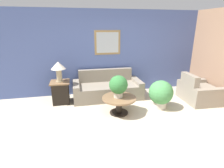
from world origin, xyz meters
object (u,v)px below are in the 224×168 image
at_px(armchair, 198,92).
at_px(side_table, 61,92).
at_px(coffee_table, 119,102).
at_px(table_lamp, 58,68).
at_px(potted_plant_floor, 161,93).
at_px(couch_main, 107,89).
at_px(potted_plant_on_table, 118,85).

distance_m(armchair, side_table, 4.00).
bearing_deg(coffee_table, side_table, 146.12).
height_order(coffee_table, table_lamp, table_lamp).
height_order(armchair, coffee_table, armchair).
bearing_deg(armchair, side_table, 82.87).
bearing_deg(side_table, table_lamp, 180.00).
height_order(armchair, potted_plant_floor, armchair).
bearing_deg(coffee_table, armchair, 6.17).
bearing_deg(couch_main, coffee_table, -85.30).
xyz_separation_m(coffee_table, potted_plant_floor, (1.16, 0.07, 0.10)).
bearing_deg(potted_plant_on_table, couch_main, 94.05).
bearing_deg(coffee_table, couch_main, 94.70).
height_order(couch_main, potted_plant_floor, couch_main).
bearing_deg(potted_plant_on_table, side_table, 146.58).
xyz_separation_m(armchair, potted_plant_floor, (-1.31, -0.19, 0.14)).
bearing_deg(couch_main, potted_plant_floor, -39.26).
bearing_deg(potted_plant_floor, armchair, 8.39).
distance_m(couch_main, coffee_table, 1.10).
relative_size(coffee_table, side_table, 1.33).
height_order(table_lamp, potted_plant_floor, table_lamp).
relative_size(couch_main, armchair, 1.86).
bearing_deg(table_lamp, armchair, -10.31).
height_order(armchair, potted_plant_on_table, potted_plant_on_table).
relative_size(armchair, potted_plant_floor, 1.45).
relative_size(couch_main, potted_plant_floor, 2.69).
xyz_separation_m(coffee_table, table_lamp, (-1.46, 0.98, 0.72)).
relative_size(armchair, potted_plant_on_table, 1.99).
bearing_deg(couch_main, table_lamp, -175.33).
relative_size(side_table, table_lamp, 1.13).
bearing_deg(side_table, potted_plant_floor, -19.11).
bearing_deg(side_table, couch_main, 4.67).
bearing_deg(table_lamp, coffee_table, -33.88).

